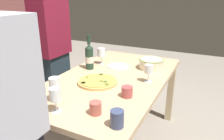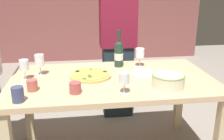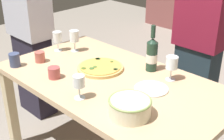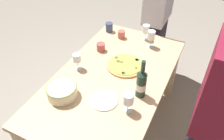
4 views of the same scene
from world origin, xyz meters
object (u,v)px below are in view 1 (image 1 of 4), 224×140
at_px(wine_glass_by_bottle, 55,85).
at_px(wine_glass_far_right, 149,70).
at_px(cup_spare, 96,108).
at_px(pizza, 98,81).
at_px(dining_table, 112,87).
at_px(wine_glass_far_left, 101,53).
at_px(side_plate, 118,66).
at_px(person_guest_left, 53,52).
at_px(cup_amber, 117,119).
at_px(wine_glass_near_pizza, 55,95).
at_px(cup_ceramic, 127,92).
at_px(serving_bowl, 151,63).
at_px(wine_bottle, 89,57).

xyz_separation_m(wine_glass_by_bottle, wine_glass_far_right, (0.61, -0.46, -0.02)).
bearing_deg(cup_spare, pizza, 28.45).
bearing_deg(dining_table, wine_glass_far_left, 42.84).
xyz_separation_m(side_plate, person_guest_left, (-0.10, 0.75, 0.09)).
height_order(wine_glass_far_right, cup_amber, wine_glass_far_right).
bearing_deg(wine_glass_far_right, person_guest_left, 83.08).
xyz_separation_m(pizza, cup_amber, (-0.48, -0.40, 0.04)).
bearing_deg(wine_glass_far_left, wine_glass_by_bottle, -171.92).
xyz_separation_m(pizza, wine_glass_near_pizza, (-0.51, 0.00, 0.10)).
bearing_deg(cup_spare, person_guest_left, 52.47).
relative_size(wine_glass_by_bottle, wine_glass_far_left, 1.04).
xyz_separation_m(pizza, wine_glass_far_right, (0.21, -0.37, 0.09)).
bearing_deg(cup_ceramic, pizza, 68.53).
height_order(wine_glass_far_left, wine_glass_far_right, wine_glass_far_left).
distance_m(serving_bowl, wine_glass_far_right, 0.35).
relative_size(wine_glass_far_right, cup_amber, 1.50).
distance_m(side_plate, person_guest_left, 0.76).
bearing_deg(pizza, wine_glass_by_bottle, 166.70).
xyz_separation_m(pizza, wine_glass_far_left, (0.45, 0.22, 0.10)).
relative_size(pizza, cup_ceramic, 4.08).
height_order(wine_bottle, side_plate, wine_bottle).
height_order(wine_glass_far_right, side_plate, wine_glass_far_right).
relative_size(cup_amber, person_guest_left, 0.06).
xyz_separation_m(wine_glass_far_left, side_plate, (-0.01, -0.20, -0.11)).
xyz_separation_m(wine_glass_far_left, cup_spare, (-0.87, -0.44, -0.08)).
height_order(wine_glass_far_right, cup_spare, wine_glass_far_right).
bearing_deg(cup_amber, dining_table, 28.40).
distance_m(dining_table, person_guest_left, 0.86).
bearing_deg(cup_amber, serving_bowl, 6.00).
bearing_deg(serving_bowl, pizza, 151.51).
distance_m(wine_glass_far_right, cup_amber, 0.69).
xyz_separation_m(dining_table, cup_amber, (-0.65, -0.35, 0.14)).
height_order(cup_amber, side_plate, cup_amber).
xyz_separation_m(cup_ceramic, person_guest_left, (0.47, 1.08, 0.05)).
height_order(wine_glass_by_bottle, cup_spare, wine_glass_by_bottle).
distance_m(dining_table, wine_glass_by_bottle, 0.62).
height_order(dining_table, person_guest_left, person_guest_left).
bearing_deg(wine_glass_by_bottle, cup_spare, -93.26).
bearing_deg(cup_ceramic, wine_glass_by_bottle, 124.34).
distance_m(wine_glass_near_pizza, cup_ceramic, 0.50).
bearing_deg(cup_ceramic, dining_table, 42.14).
relative_size(serving_bowl, wine_glass_near_pizza, 1.47).
xyz_separation_m(wine_bottle, cup_amber, (-0.75, -0.64, -0.07)).
height_order(pizza, wine_glass_far_right, wine_glass_far_right).
relative_size(wine_glass_by_bottle, cup_amber, 1.74).
bearing_deg(wine_glass_near_pizza, cup_amber, -86.54).
bearing_deg(wine_glass_near_pizza, cup_ceramic, -39.59).
bearing_deg(cup_spare, wine_glass_far_right, -12.57).
height_order(serving_bowl, wine_glass_by_bottle, wine_glass_by_bottle).
relative_size(serving_bowl, cup_spare, 2.96).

